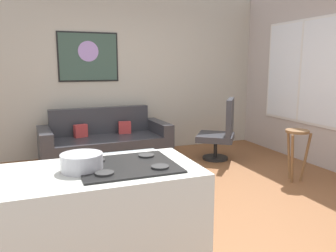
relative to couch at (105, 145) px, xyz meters
The scene contains 11 objects.
ground 1.90m from the couch, 77.23° to the right, with size 6.40×6.40×0.04m, color brown.
back_wall 1.33m from the couch, 55.28° to the left, with size 6.40×0.05×2.80m, color #B6B0A0.
right_wall 3.58m from the couch, 26.69° to the right, with size 0.05×6.40×2.80m, color #B7ABA4.
couch is the anchor object (origin of this frame).
coffee_table 1.26m from the couch, 87.83° to the right, with size 0.88×0.59×0.41m.
armchair 1.89m from the couch, 16.75° to the right, with size 0.81×0.82×1.01m.
bar_stool 2.86m from the couch, 39.44° to the right, with size 0.35×0.34×0.70m.
kitchen_counter 3.31m from the couch, 102.16° to the right, with size 1.37×0.68×0.93m.
mixing_bowl 3.37m from the couch, 102.75° to the right, with size 0.25×0.25×0.11m.
wall_painting 1.50m from the couch, 103.40° to the left, with size 0.99×0.03×0.81m.
window 3.34m from the couch, 17.18° to the right, with size 0.03×1.62×1.64m.
Camera 1 is at (-1.36, -3.40, 1.54)m, focal length 35.81 mm.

